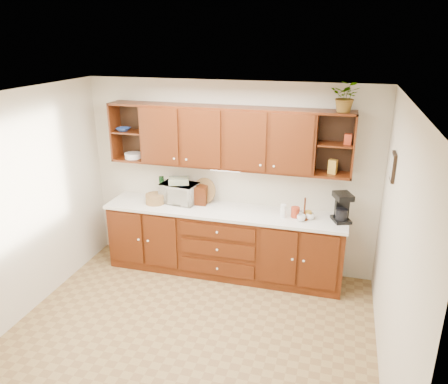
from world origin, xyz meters
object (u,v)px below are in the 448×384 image
Objects in this scene: coffee_maker at (342,207)px; potted_plant at (346,97)px; microwave at (179,193)px; bread_box at (195,194)px.

potted_plant reaches higher than coffee_maker.
potted_plant is at bearing 6.25° from microwave.
potted_plant is (2.11, -0.03, 1.40)m from microwave.
bread_box is at bearing 177.92° from potted_plant.
microwave is 2.19m from coffee_maker.
coffee_maker is at bearing -6.44° from bread_box.
potted_plant is (1.90, -0.07, 1.41)m from bread_box.
microwave is 1.36× the size of bread_box.
microwave is 0.22m from bread_box.
microwave is 1.34× the size of coffee_maker.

